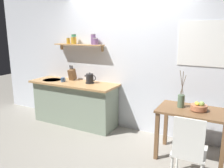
% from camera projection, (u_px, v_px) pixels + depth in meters
% --- Properties ---
extents(ground_plane, '(14.00, 14.00, 0.00)m').
position_uv_depth(ground_plane, '(110.00, 140.00, 4.04)').
color(ground_plane, gray).
extents(back_wall, '(6.80, 0.11, 2.70)m').
position_uv_depth(back_wall, '(137.00, 60.00, 4.20)').
color(back_wall, silver).
rests_on(back_wall, ground_plane).
extents(kitchen_counter, '(1.83, 0.63, 0.88)m').
position_uv_depth(kitchen_counter, '(75.00, 103.00, 4.67)').
color(kitchen_counter, gray).
rests_on(kitchen_counter, ground_plane).
extents(wall_shelf, '(1.11, 0.20, 0.34)m').
position_uv_depth(wall_shelf, '(81.00, 42.00, 4.51)').
color(wall_shelf, tan).
extents(dining_table, '(0.98, 0.61, 0.77)m').
position_uv_depth(dining_table, '(192.00, 119.00, 3.32)').
color(dining_table, brown).
rests_on(dining_table, ground_plane).
extents(dining_chair_near, '(0.41, 0.44, 0.92)m').
position_uv_depth(dining_chair_near, '(189.00, 149.00, 2.73)').
color(dining_chair_near, white).
rests_on(dining_chair_near, ground_plane).
extents(fruit_bowl, '(0.23, 0.23, 0.15)m').
position_uv_depth(fruit_bowl, '(199.00, 107.00, 3.24)').
color(fruit_bowl, '#BC704C').
rests_on(fruit_bowl, dining_table).
extents(twig_vase, '(0.10, 0.10, 0.56)m').
position_uv_depth(twig_vase, '(181.00, 100.00, 3.38)').
color(twig_vase, '#567056').
rests_on(twig_vase, dining_table).
extents(electric_kettle, '(0.25, 0.17, 0.21)m').
position_uv_depth(electric_kettle, '(90.00, 79.00, 4.44)').
color(electric_kettle, black).
rests_on(electric_kettle, kitchen_counter).
extents(knife_block, '(0.11, 0.17, 0.31)m').
position_uv_depth(knife_block, '(72.00, 74.00, 4.71)').
color(knife_block, brown).
rests_on(knife_block, kitchen_counter).
extents(coffee_mug_by_sink, '(0.12, 0.08, 0.09)m').
position_uv_depth(coffee_mug_by_sink, '(63.00, 80.00, 4.58)').
color(coffee_mug_by_sink, '#3D5B89').
rests_on(coffee_mug_by_sink, kitchen_counter).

